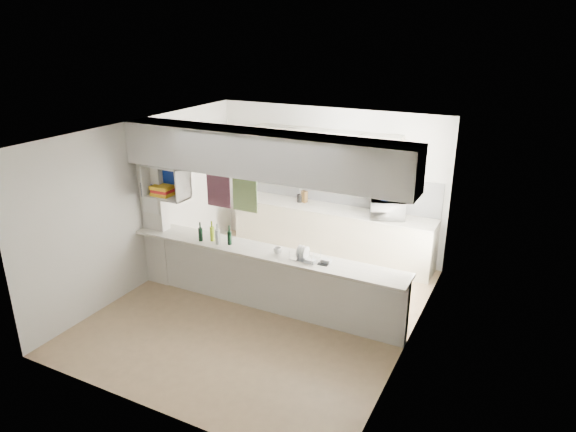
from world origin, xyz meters
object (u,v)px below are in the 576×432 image
Objects in this scene: dish_rack at (305,254)px; wine_bottles at (215,235)px; microwave at (388,209)px; bowl at (385,198)px.

dish_rack is 0.74× the size of wine_bottles.
bowl is at bearing 7.83° from microwave.
dish_rack is (-0.48, -2.04, -0.26)m from bowl.
microwave is at bearing 47.90° from wine_bottles.
bowl is at bearing 81.20° from dish_rack.
wine_bottles reaches higher than microwave.
bowl reaches higher than microwave.
bowl is 0.60× the size of dish_rack.
bowl reaches higher than dish_rack.
dish_rack is at bearing 55.92° from microwave.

